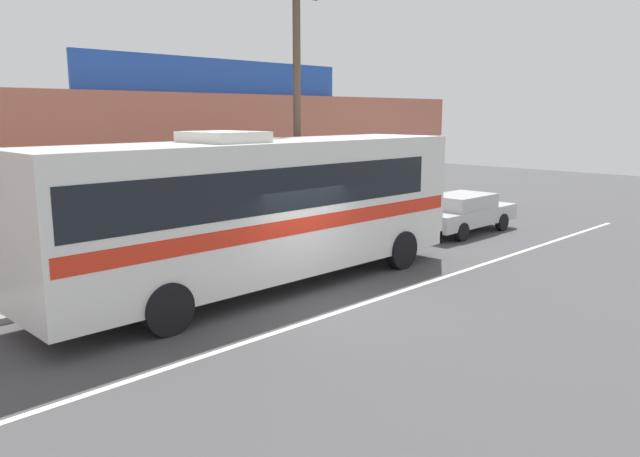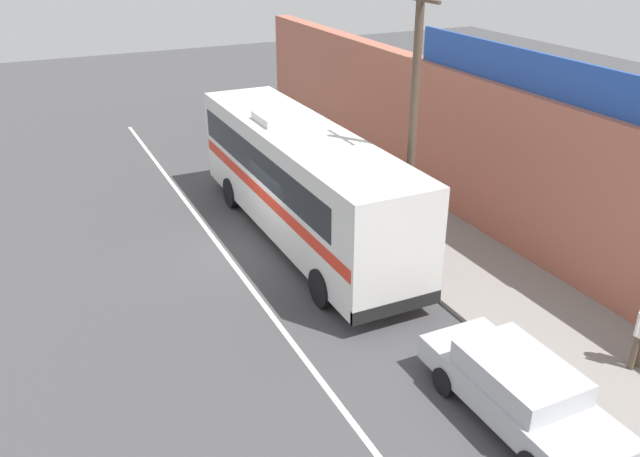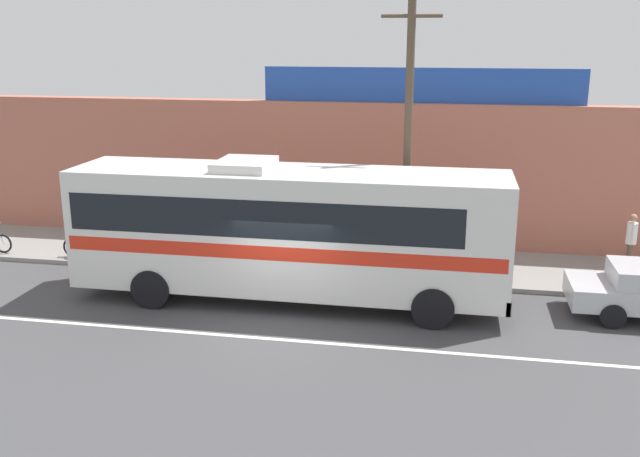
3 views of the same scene
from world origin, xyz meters
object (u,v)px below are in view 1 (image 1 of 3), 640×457
at_px(utility_pole, 297,112).
at_px(intercity_bus, 261,204).
at_px(parked_car, 462,212).
at_px(pedestrian_near_shop, 386,192).

bearing_deg(utility_pole, intercity_bus, -146.84).
height_order(intercity_bus, parked_car, intercity_bus).
xyz_separation_m(intercity_bus, utility_pole, (3.00, 1.96, 2.13)).
xyz_separation_m(parked_car, pedestrian_near_shop, (-0.06, 3.38, 0.42)).
relative_size(intercity_bus, parked_car, 2.48).
bearing_deg(parked_car, pedestrian_near_shop, 91.08).
xyz_separation_m(utility_pole, pedestrian_near_shop, (6.48, 1.88, -3.04)).
bearing_deg(pedestrian_near_shop, parked_car, -88.92).
height_order(intercity_bus, pedestrian_near_shop, intercity_bus).
distance_m(intercity_bus, pedestrian_near_shop, 10.27).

